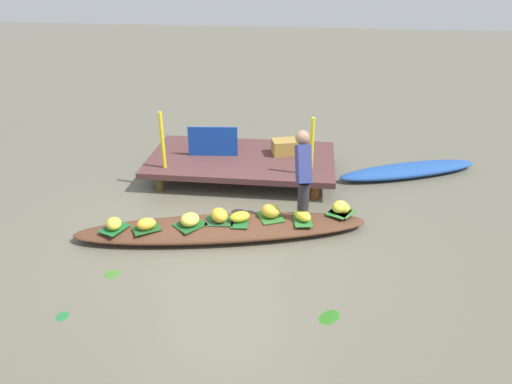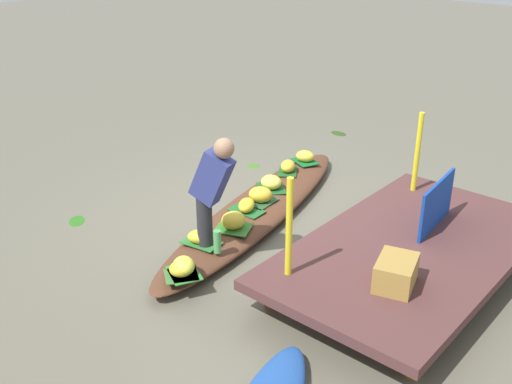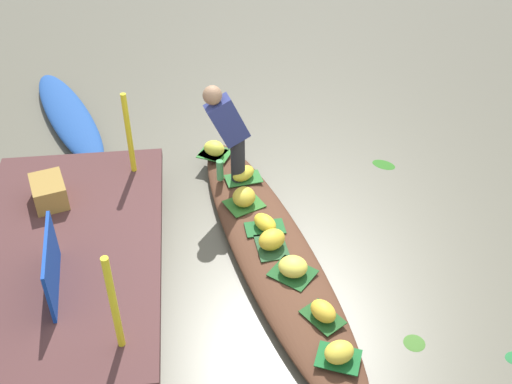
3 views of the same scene
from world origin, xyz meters
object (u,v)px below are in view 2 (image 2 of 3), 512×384
Objects in this scene: water_bottle at (217,242)px; produce_crate at (396,273)px; banana_bunch_3 at (246,205)px; banana_bunch_4 at (233,220)px; vendor_boat at (257,210)px; vendor_person at (212,186)px; market_banner at (437,204)px; banana_bunch_6 at (260,195)px; banana_bunch_1 at (271,182)px; banana_bunch_7 at (184,266)px; banana_bunch_5 at (201,236)px; banana_bunch_8 at (181,269)px; banana_bunch_0 at (288,166)px; banana_bunch_2 at (305,156)px.

water_bottle is 1.83m from produce_crate.
produce_crate is (0.48, 2.17, 0.22)m from banana_bunch_3.
water_bottle reaches higher than banana_bunch_4.
vendor_boat is 1.39m from vendor_person.
banana_bunch_3 is 0.34× the size of market_banner.
vendor_person is 0.58m from water_bottle.
vendor_boat is at bearing -19.54° from banana_bunch_6.
banana_bunch_1 is 1.14m from banana_bunch_4.
banana_bunch_7 is at bearing 14.82° from banana_bunch_4.
banana_bunch_5 is (0.87, 0.14, 0.00)m from banana_bunch_3.
banana_bunch_8 is 2.68m from market_banner.
vendor_boat is at bearing -164.00° from banana_bunch_8.
vendor_person is at bearing 15.48° from banana_bunch_4.
produce_crate is (1.15, 2.35, 0.20)m from banana_bunch_1.
water_bottle reaches higher than vendor_boat.
banana_bunch_1 is 2.19m from banana_bunch_8.
banana_bunch_8 reaches higher than banana_bunch_3.
produce_crate reaches higher than banana_bunch_7.
banana_bunch_6 is 0.23× the size of vendor_person.
banana_bunch_6 is 1.26× the size of banana_bunch_8.
banana_bunch_3 is at bearing -157.29° from banana_bunch_4.
vendor_boat is at bearing -163.75° from banana_bunch_7.
banana_bunch_5 is 1.16× the size of water_bottle.
banana_bunch_6 is at bearing -164.02° from vendor_person.
banana_bunch_4 is (1.08, 0.35, 0.01)m from banana_bunch_1.
vendor_person is (1.09, 0.34, 0.79)m from vendor_boat.
market_banner reaches higher than banana_bunch_5.
vendor_boat is at bearing 17.36° from banana_bunch_0.
banana_bunch_0 is 2.73m from banana_bunch_7.
produce_crate is (-0.95, 1.73, 0.22)m from banana_bunch_8.
banana_bunch_5 reaches higher than banana_bunch_8.
banana_bunch_4 is 1.05m from banana_bunch_8.
banana_bunch_3 is at bearing -160.90° from vendor_person.
banana_bunch_4 is 2.00m from produce_crate.
vendor_person reaches higher than banana_bunch_1.
banana_bunch_1 is at bearing -158.84° from banana_bunch_6.
banana_bunch_5 is (1.11, 0.18, 0.18)m from vendor_boat.
vendor_person reaches higher than produce_crate.
banana_bunch_1 is 2.15m from banana_bunch_7.
banana_bunch_0 is 3.05m from produce_crate.
water_bottle is 2.28m from market_banner.
banana_bunch_6 is 1.78m from banana_bunch_8.
vendor_person is at bearing 5.01° from vendor_boat.
banana_bunch_2 is at bearing -164.88° from banana_bunch_7.
vendor_boat is at bearing 13.79° from banana_bunch_2.
banana_bunch_5 is (1.53, 0.31, -0.01)m from banana_bunch_1.
banana_bunch_2 is 1.15× the size of banana_bunch_8.
banana_bunch_1 is at bearing -163.48° from banana_bunch_7.
banana_bunch_7 is 0.30× the size of market_banner.
water_bottle is (1.18, 0.43, 0.02)m from banana_bunch_6.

